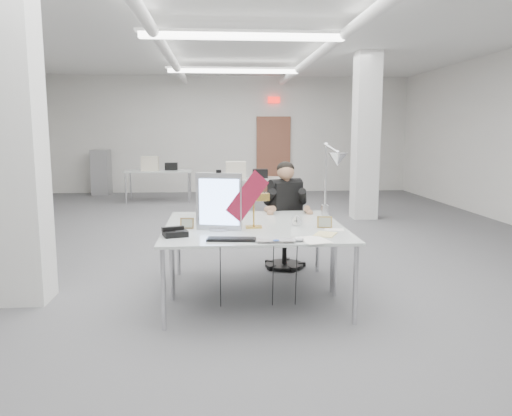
{
  "coord_description": "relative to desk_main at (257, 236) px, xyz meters",
  "views": [
    {
      "loc": [
        -0.36,
        -7.05,
        1.71
      ],
      "look_at": [
        0.03,
        -2.0,
        0.93
      ],
      "focal_mm": 35.0,
      "sensor_mm": 36.0,
      "label": 1
    }
  ],
  "objects": [
    {
      "name": "room_shell",
      "position": [
        0.04,
        2.63,
        0.95
      ],
      "size": [
        10.04,
        14.04,
        3.24
      ],
      "color": "#525254",
      "rests_on": "ground"
    },
    {
      "name": "desk_main",
      "position": [
        0.0,
        0.0,
        0.0
      ],
      "size": [
        1.8,
        0.9,
        0.02
      ],
      "primitive_type": "cube",
      "color": "silver",
      "rests_on": "room_shell"
    },
    {
      "name": "desk_second",
      "position": [
        0.0,
        0.9,
        0.0
      ],
      "size": [
        1.8,
        0.9,
        0.02
      ],
      "primitive_type": "cube",
      "color": "silver",
      "rests_on": "room_shell"
    },
    {
      "name": "bg_desk_a",
      "position": [
        0.2,
        5.5,
        0.0
      ],
      "size": [
        1.6,
        0.8,
        0.02
      ],
      "primitive_type": "cube",
      "color": "silver",
      "rests_on": "room_shell"
    },
    {
      "name": "bg_desk_b",
      "position": [
        -1.8,
        7.7,
        0.0
      ],
      "size": [
        1.6,
        0.8,
        0.02
      ],
      "primitive_type": "cube",
      "color": "silver",
      "rests_on": "room_shell"
    },
    {
      "name": "filing_cabinet",
      "position": [
        -3.5,
        9.15,
        -0.14
      ],
      "size": [
        0.45,
        0.55,
        1.2
      ],
      "primitive_type": "cube",
      "color": "gray",
      "rests_on": "room_shell"
    },
    {
      "name": "office_chair",
      "position": [
        0.46,
        1.53,
        -0.19
      ],
      "size": [
        0.72,
        0.72,
        1.11
      ],
      "primitive_type": null,
      "rotation": [
        0.0,
        0.0,
        0.42
      ],
      "color": "black",
      "rests_on": "room_shell"
    },
    {
      "name": "seated_person",
      "position": [
        0.46,
        1.48,
        0.16
      ],
      "size": [
        0.66,
        0.72,
        0.87
      ],
      "primitive_type": null,
      "rotation": [
        0.0,
        0.0,
        0.42
      ],
      "color": "black",
      "rests_on": "office_chair"
    },
    {
      "name": "monitor",
      "position": [
        -0.35,
        0.22,
        0.29
      ],
      "size": [
        0.45,
        0.15,
        0.56
      ],
      "primitive_type": "cube",
      "rotation": [
        0.0,
        0.0,
        -0.24
      ],
      "color": "#B1B1B6",
      "rests_on": "desk_main"
    },
    {
      "name": "pennant",
      "position": [
        -0.08,
        0.19,
        0.35
      ],
      "size": [
        0.43,
        0.2,
        0.5
      ],
      "primitive_type": "cube",
      "rotation": [
        0.0,
        -0.87,
        0.41
      ],
      "color": "maroon",
      "rests_on": "monitor"
    },
    {
      "name": "keyboard",
      "position": [
        -0.25,
        -0.25,
        0.02
      ],
      "size": [
        0.44,
        0.2,
        0.02
      ],
      "primitive_type": "cube",
      "rotation": [
        0.0,
        0.0,
        -0.13
      ],
      "color": "black",
      "rests_on": "desk_main"
    },
    {
      "name": "laptop",
      "position": [
        0.13,
        -0.4,
        0.03
      ],
      "size": [
        0.34,
        0.23,
        0.03
      ],
      "primitive_type": "imported",
      "rotation": [
        0.0,
        0.0,
        -0.04
      ],
      "color": "#A5A5A9",
      "rests_on": "desk_main"
    },
    {
      "name": "mouse",
      "position": [
        0.34,
        -0.34,
        0.03
      ],
      "size": [
        0.1,
        0.07,
        0.04
      ],
      "primitive_type": "ellipsoid",
      "rotation": [
        0.0,
        0.0,
        0.1
      ],
      "color": "#A3A2A7",
      "rests_on": "desk_main"
    },
    {
      "name": "bankers_lamp",
      "position": [
        -0.01,
        0.32,
        0.19
      ],
      "size": [
        0.32,
        0.16,
        0.35
      ],
      "primitive_type": null,
      "rotation": [
        0.0,
        0.0,
        0.12
      ],
      "color": "gold",
      "rests_on": "desk_main"
    },
    {
      "name": "desk_phone",
      "position": [
        -0.76,
        -0.03,
        0.04
      ],
      "size": [
        0.26,
        0.24,
        0.05
      ],
      "primitive_type": "cube",
      "rotation": [
        0.0,
        0.0,
        0.28
      ],
      "color": "black",
      "rests_on": "desk_main"
    },
    {
      "name": "picture_frame_left",
      "position": [
        -0.67,
        0.33,
        0.07
      ],
      "size": [
        0.14,
        0.05,
        0.11
      ],
      "primitive_type": "cube",
      "rotation": [
        -0.21,
        0.0,
        -0.13
      ],
      "color": "olive",
      "rests_on": "desk_main"
    },
    {
      "name": "picture_frame_right",
      "position": [
        0.69,
        0.25,
        0.07
      ],
      "size": [
        0.15,
        0.06,
        0.12
      ],
      "primitive_type": "cube",
      "rotation": [
        -0.21,
        0.0,
        -0.17
      ],
      "color": "#A38546",
      "rests_on": "desk_main"
    },
    {
      "name": "desk_clock",
      "position": [
        0.43,
        0.38,
        0.06
      ],
      "size": [
        0.11,
        0.07,
        0.11
      ],
      "primitive_type": "cylinder",
      "rotation": [
        1.57,
        0.0,
        -0.34
      ],
      "color": "silver",
      "rests_on": "desk_main"
    },
    {
      "name": "paper_stack_a",
      "position": [
        0.47,
        -0.3,
        0.02
      ],
      "size": [
        0.3,
        0.37,
        0.01
      ],
      "primitive_type": "cube",
      "rotation": [
        0.0,
        0.0,
        0.26
      ],
      "color": "white",
      "rests_on": "desk_main"
    },
    {
      "name": "paper_stack_b",
      "position": [
        0.63,
        -0.07,
        0.02
      ],
      "size": [
        0.27,
        0.3,
        0.01
      ],
      "primitive_type": "cube",
      "rotation": [
        0.0,
        0.0,
        -0.44
      ],
      "color": "#DDCC84",
      "rests_on": "desk_main"
    },
    {
      "name": "paper_stack_c",
      "position": [
        0.76,
        0.14,
        0.02
      ],
      "size": [
        0.2,
        0.15,
        0.01
      ],
      "primitive_type": "cube",
      "rotation": [
        0.0,
        0.0,
        -0.15
      ],
      "color": "white",
      "rests_on": "desk_main"
    },
    {
      "name": "beige_monitor",
      "position": [
        -0.33,
        1.03,
        0.21
      ],
      "size": [
        0.46,
        0.44,
        0.39
      ],
      "primitive_type": "cube",
      "rotation": [
        0.0,
        0.0,
        0.11
      ],
      "color": "beige",
      "rests_on": "desk_second"
    },
    {
      "name": "architect_lamp",
      "position": [
        0.85,
        0.73,
        0.49
      ],
      "size": [
        0.45,
        0.78,
        0.95
      ],
      "primitive_type": null,
      "rotation": [
        0.0,
        0.0,
        0.29
      ],
      "color": "#B5B4B9",
      "rests_on": "desk_second"
    }
  ]
}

